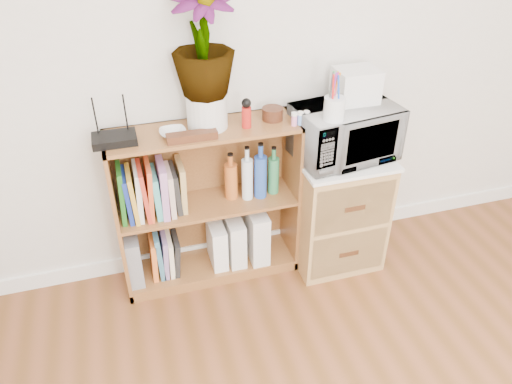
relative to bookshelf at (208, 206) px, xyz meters
name	(u,v)px	position (x,y,z in m)	size (l,w,h in m)	color
skirting_board	(260,239)	(0.35, 0.14, -0.42)	(4.00, 0.02, 0.10)	white
bookshelf	(208,206)	(0.00, 0.00, 0.00)	(1.00, 0.30, 0.95)	brown
wicker_unit	(335,209)	(0.75, -0.08, -0.12)	(0.50, 0.45, 0.70)	#9E7542
microwave	(345,132)	(0.75, -0.08, 0.39)	(0.53, 0.36, 0.29)	white
pen_cup	(334,109)	(0.62, -0.20, 0.60)	(0.10, 0.10, 0.11)	silver
small_appliance	(356,85)	(0.82, -0.02, 0.62)	(0.22, 0.18, 0.17)	silver
router	(114,139)	(-0.43, -0.02, 0.49)	(0.21, 0.14, 0.04)	black
white_bowl	(173,133)	(-0.16, -0.03, 0.49)	(0.13, 0.13, 0.03)	silver
plant_pot	(207,111)	(0.03, 0.02, 0.56)	(0.20, 0.20, 0.17)	silver
potted_plant	(203,40)	(0.03, 0.02, 0.92)	(0.30, 0.30, 0.53)	#296729
trinket_box	(192,136)	(-0.07, -0.10, 0.49)	(0.25, 0.06, 0.04)	#3D2010
kokeshi_doll	(246,117)	(0.22, -0.04, 0.53)	(0.05, 0.05, 0.11)	#B01B15
wooden_bowl	(273,114)	(0.37, 0.01, 0.51)	(0.11, 0.11, 0.06)	#3A1C0F
paint_jars	(300,120)	(0.49, -0.09, 0.50)	(0.10, 0.04, 0.05)	pink
file_box	(132,256)	(-0.45, 0.00, -0.25)	(0.09, 0.24, 0.30)	gray
magazine_holder_left	(217,243)	(0.04, -0.01, -0.27)	(0.09, 0.22, 0.27)	white
magazine_holder_mid	(234,239)	(0.14, -0.01, -0.26)	(0.09, 0.23, 0.29)	silver
magazine_holder_right	(256,232)	(0.27, -0.01, -0.24)	(0.10, 0.26, 0.33)	silver
cookbooks	(152,190)	(-0.29, 0.00, 0.16)	(0.35, 0.20, 0.31)	#1D621A
liquor_bottles	(252,173)	(0.26, 0.00, 0.17)	(0.31, 0.07, 0.32)	#B45921
lower_books	(164,253)	(-0.27, 0.00, -0.28)	(0.17, 0.19, 0.29)	orange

